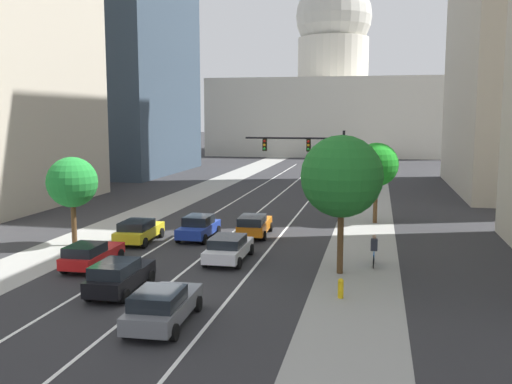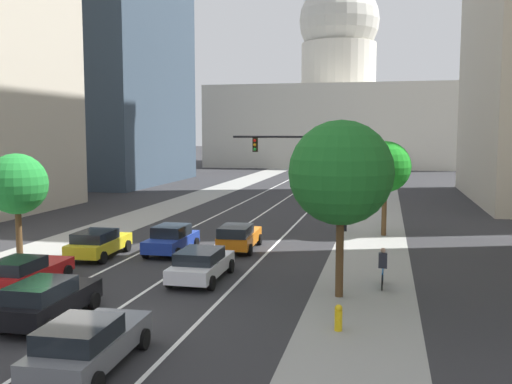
{
  "view_description": "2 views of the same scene",
  "coord_description": "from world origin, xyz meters",
  "views": [
    {
      "loc": [
        9.72,
        -23.29,
        8.12
      ],
      "look_at": [
        2.19,
        11.95,
        3.25
      ],
      "focal_mm": 40.07,
      "sensor_mm": 36.0,
      "label": 1
    },
    {
      "loc": [
        9.72,
        -17.26,
        6.65
      ],
      "look_at": [
        1.33,
        19.67,
        2.68
      ],
      "focal_mm": 40.36,
      "sensor_mm": 36.0,
      "label": 2
    }
  ],
  "objects": [
    {
      "name": "sidewalk_right",
      "position": [
        8.94,
        35.0,
        0.01
      ],
      "size": [
        4.2,
        130.0,
        0.01
      ],
      "primitive_type": "cube",
      "color": "gray",
      "rests_on": "ground"
    },
    {
      "name": "sidewalk_left",
      "position": [
        -8.94,
        35.0,
        0.01
      ],
      "size": [
        4.2,
        130.0,
        0.01
      ],
      "primitive_type": "cube",
      "color": "gray",
      "rests_on": "ground"
    },
    {
      "name": "street_tree_far_right",
      "position": [
        7.97,
        5.64,
        5.03
      ],
      "size": [
        4.18,
        4.18,
        7.14
      ],
      "color": "#51381E",
      "rests_on": "ground"
    },
    {
      "name": "fire_hydrant",
      "position": [
        8.27,
        1.58,
        0.46
      ],
      "size": [
        0.26,
        0.35,
        0.91
      ],
      "color": "yellow",
      "rests_on": "ground"
    },
    {
      "name": "lane_stripe_left",
      "position": [
        -3.42,
        25.0,
        0.01
      ],
      "size": [
        0.16,
        90.0,
        0.01
      ],
      "primitive_type": "cube",
      "color": "white",
      "rests_on": "ground"
    },
    {
      "name": "car_yellow",
      "position": [
        -5.12,
        10.22,
        0.78
      ],
      "size": [
        2.2,
        4.58,
        1.47
      ],
      "rotation": [
        0.0,
        0.0,
        1.61
      ],
      "color": "yellow",
      "rests_on": "ground"
    },
    {
      "name": "car_gray",
      "position": [
        1.72,
        -3.19,
        0.79
      ],
      "size": [
        2.23,
        4.8,
        1.53
      ],
      "rotation": [
        0.0,
        0.0,
        1.61
      ],
      "color": "slate",
      "rests_on": "ground"
    },
    {
      "name": "capitol_building",
      "position": [
        0.0,
        99.52,
        11.46
      ],
      "size": [
        47.56,
        29.11,
        37.34
      ],
      "color": "beige",
      "rests_on": "ground"
    },
    {
      "name": "street_tree_mid_right",
      "position": [
        9.65,
        20.19,
        4.41
      ],
      "size": [
        3.28,
        3.28,
        6.08
      ],
      "color": "#51381E",
      "rests_on": "ground"
    },
    {
      "name": "car_red",
      "position": [
        -5.12,
        3.96,
        0.74
      ],
      "size": [
        2.04,
        4.52,
        1.41
      ],
      "rotation": [
        0.0,
        0.0,
        1.6
      ],
      "color": "red",
      "rests_on": "ground"
    },
    {
      "name": "car_orange",
      "position": [
        1.72,
        13.57,
        0.8
      ],
      "size": [
        2.11,
        4.58,
        1.53
      ],
      "rotation": [
        0.0,
        0.0,
        1.61
      ],
      "color": "orange",
      "rests_on": "ground"
    },
    {
      "name": "cyclist",
      "position": [
        9.67,
        7.49,
        0.85
      ],
      "size": [
        0.37,
        1.7,
        1.72
      ],
      "rotation": [
        0.0,
        0.0,
        1.55
      ],
      "color": "black",
      "rests_on": "ground"
    },
    {
      "name": "ground_plane",
      "position": [
        0.0,
        40.0,
        0.0
      ],
      "size": [
        400.0,
        400.0,
        0.0
      ],
      "primitive_type": "plane",
      "color": "#2B2B2D"
    },
    {
      "name": "lane_stripe_center",
      "position": [
        0.0,
        25.0,
        0.01
      ],
      "size": [
        0.16,
        90.0,
        0.01
      ],
      "primitive_type": "cube",
      "color": "white",
      "rests_on": "ground"
    },
    {
      "name": "car_white",
      "position": [
        1.71,
        6.86,
        0.76
      ],
      "size": [
        2.12,
        4.67,
        1.44
      ],
      "rotation": [
        0.0,
        0.0,
        1.58
      ],
      "color": "silver",
      "rests_on": "ground"
    },
    {
      "name": "car_blue",
      "position": [
        -1.71,
        12.07,
        0.79
      ],
      "size": [
        2.04,
        4.33,
        1.55
      ],
      "rotation": [
        0.0,
        0.0,
        1.56
      ],
      "color": "#1E389E",
      "rests_on": "ground"
    },
    {
      "name": "office_tower_far_left",
      "position": [
        -28.17,
        52.24,
        17.38
      ],
      "size": [
        21.1,
        24.48,
        34.69
      ],
      "color": "#334251",
      "rests_on": "ground"
    },
    {
      "name": "street_tree_mid_left",
      "position": [
        -8.73,
        8.61,
        3.98
      ],
      "size": [
        3.13,
        3.13,
        5.57
      ],
      "color": "#51381E",
      "rests_on": "ground"
    },
    {
      "name": "lane_stripe_right",
      "position": [
        3.42,
        25.0,
        0.01
      ],
      "size": [
        0.16,
        90.0,
        0.01
      ],
      "primitive_type": "cube",
      "color": "white",
      "rests_on": "ground"
    },
    {
      "name": "car_black",
      "position": [
        -1.7,
        0.22,
        0.82
      ],
      "size": [
        2.02,
        4.51,
        1.56
      ],
      "rotation": [
        0.0,
        0.0,
        1.59
      ],
      "color": "black",
      "rests_on": "ground"
    },
    {
      "name": "traffic_signal_mast",
      "position": [
        4.72,
        21.18,
        4.91
      ],
      "size": [
        7.85,
        0.39,
        6.93
      ],
      "color": "black",
      "rests_on": "ground"
    }
  ]
}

